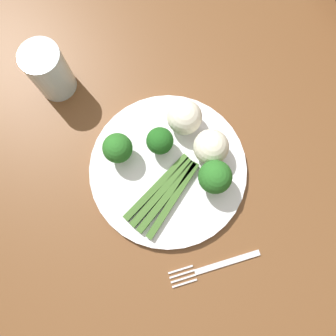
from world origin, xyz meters
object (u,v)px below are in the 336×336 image
object	(u,v)px
broccoli_near_center	(160,141)
cauliflower_back_right	(211,147)
plate	(168,169)
broccoli_left	(118,148)
dining_table	(158,147)
fork	(213,267)
asparagus_bundle	(164,194)
water_glass	(49,71)
cauliflower_near_fork	(185,117)
broccoli_right	(215,177)

from	to	relation	value
broccoli_near_center	cauliflower_back_right	size ratio (longest dim) A/B	0.94
plate	broccoli_left	xyz separation A→B (m)	(0.06, 0.07, 0.04)
dining_table	cauliflower_back_right	distance (m)	0.19
plate	fork	xyz separation A→B (m)	(-0.19, -0.01, -0.01)
broccoli_near_center	broccoli_left	size ratio (longest dim) A/B	0.91
asparagus_bundle	cauliflower_back_right	world-z (taller)	cauliflower_back_right
water_glass	dining_table	bearing A→B (deg)	-139.02
broccoli_left	cauliflower_near_fork	xyz separation A→B (m)	(0.01, -0.13, -0.01)
cauliflower_back_right	fork	world-z (taller)	cauliflower_back_right
broccoli_right	cauliflower_near_fork	xyz separation A→B (m)	(0.12, 0.00, -0.01)
asparagus_bundle	water_glass	distance (m)	0.31
asparagus_bundle	cauliflower_near_fork	distance (m)	0.14
dining_table	broccoli_near_center	distance (m)	0.16
cauliflower_near_fork	water_glass	size ratio (longest dim) A/B	0.58
plate	fork	bearing A→B (deg)	-177.49
water_glass	asparagus_bundle	bearing A→B (deg)	-158.60
broccoli_near_center	fork	size ratio (longest dim) A/B	0.36
dining_table	broccoli_left	world-z (taller)	broccoli_left
plate	asparagus_bundle	world-z (taller)	asparagus_bundle
broccoli_near_center	cauliflower_back_right	xyz separation A→B (m)	(-0.04, -0.08, -0.00)
broccoli_left	cauliflower_back_right	world-z (taller)	broccoli_left
cauliflower_near_fork	dining_table	bearing A→B (deg)	81.89
broccoli_near_center	plate	bearing A→B (deg)	176.51
water_glass	broccoli_left	bearing A→B (deg)	-160.58
cauliflower_near_fork	broccoli_right	bearing A→B (deg)	-177.92
asparagus_bundle	cauliflower_near_fork	bearing A→B (deg)	-155.07
fork	water_glass	bearing A→B (deg)	-66.05
plate	asparagus_bundle	size ratio (longest dim) A/B	1.80
cauliflower_near_fork	fork	bearing A→B (deg)	168.68
plate	cauliflower_near_fork	world-z (taller)	cauliflower_near_fork
broccoli_left	cauliflower_back_right	distance (m)	0.16
dining_table	asparagus_bundle	bearing A→B (deg)	164.84
cauliflower_back_right	broccoli_right	bearing A→B (deg)	162.03
broccoli_near_center	broccoli_left	bearing A→B (deg)	78.79
dining_table	fork	size ratio (longest dim) A/B	7.45
cauliflower_back_right	fork	size ratio (longest dim) A/B	0.38
cauliflower_near_fork	cauliflower_back_right	bearing A→B (deg)	-162.49
dining_table	broccoli_near_center	world-z (taller)	broccoli_near_center
water_glass	cauliflower_near_fork	bearing A→B (deg)	-131.40
plate	cauliflower_near_fork	size ratio (longest dim) A/B	4.54
broccoli_left	broccoli_right	distance (m)	0.18
broccoli_right	cauliflower_near_fork	size ratio (longest dim) A/B	1.13
cauliflower_near_fork	water_glass	bearing A→B (deg)	48.60
cauliflower_back_right	cauliflower_near_fork	xyz separation A→B (m)	(0.07, 0.02, 0.00)
cauliflower_near_fork	fork	size ratio (longest dim) A/B	0.38
asparagus_bundle	broccoli_left	distance (m)	0.12
plate	fork	size ratio (longest dim) A/B	1.74
broccoli_near_center	cauliflower_near_fork	xyz separation A→B (m)	(0.03, -0.06, -0.00)
asparagus_bundle	broccoli_right	size ratio (longest dim) A/B	2.24
asparagus_bundle	fork	size ratio (longest dim) A/B	0.97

